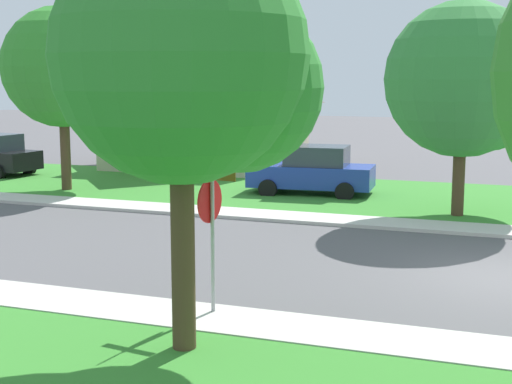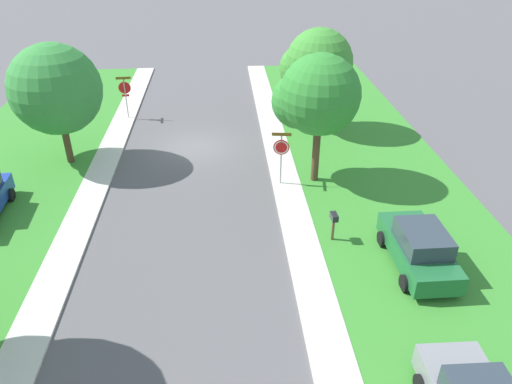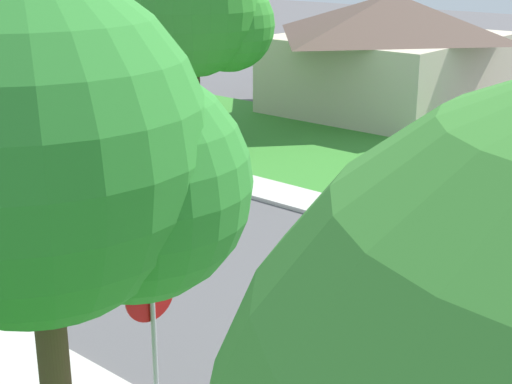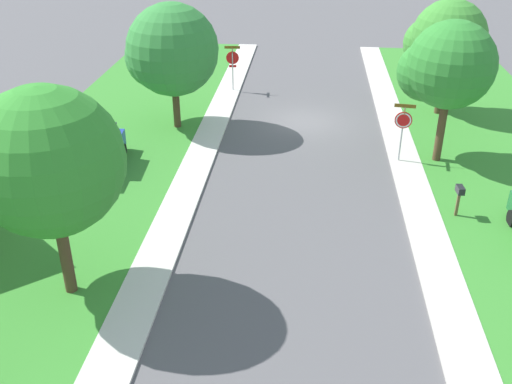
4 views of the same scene
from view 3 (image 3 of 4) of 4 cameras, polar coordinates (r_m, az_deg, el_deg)
sidewalk_east at (r=21.80m, az=-2.41°, el=0.98°), size 1.40×56.00×0.10m
lawn_east at (r=25.29m, az=4.93°, el=3.35°), size 8.00×56.00×0.08m
stop_sign_far_corner at (r=10.37m, az=-7.82°, el=-8.50°), size 0.91×0.91×2.77m
car_black_kerbside_mid at (r=31.07m, az=-8.32°, el=7.61°), size 2.34×4.45×1.76m
car_blue_near_corner at (r=22.18m, az=15.61°, el=2.83°), size 2.28×4.42×1.76m
tree_across_left at (r=24.87m, az=-4.06°, el=13.18°), size 4.61×4.29×6.63m
tree_across_right at (r=8.30m, az=-14.43°, el=2.36°), size 4.03×3.75×6.35m
house_right_setback at (r=31.21m, az=10.02°, el=10.38°), size 9.06×7.87×4.60m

